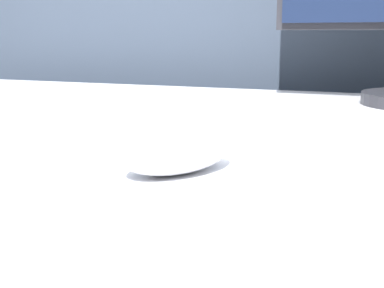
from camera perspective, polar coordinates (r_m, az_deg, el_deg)
name	(u,v)px	position (r m, az deg, el deg)	size (l,w,h in m)	color
partition_panel	(341,125)	(1.27, 15.66, 1.97)	(5.00, 0.03, 1.34)	#333D4C
computer_mouse_near	(177,153)	(0.45, -1.58, -0.98)	(0.10, 0.13, 0.03)	silver
keyboard	(207,117)	(0.68, 1.61, 2.89)	(0.43, 0.15, 0.02)	silver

